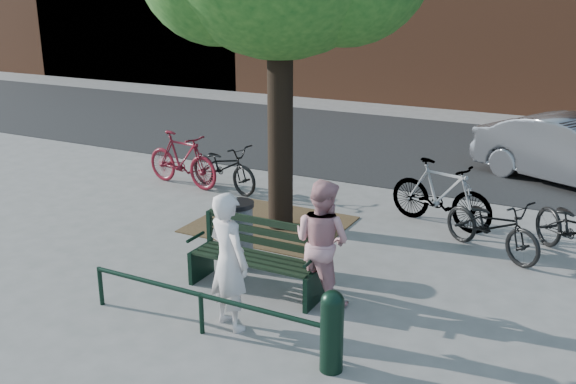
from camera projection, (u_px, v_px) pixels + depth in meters
The scene contains 14 objects.
ground at pixel (255, 291), 8.32m from camera, with size 90.00×90.00×0.00m, color gray.
dirt_pit at pixel (270, 224), 10.62m from camera, with size 2.40×2.00×0.02m, color brown.
road at pixel (432, 149), 15.50m from camera, with size 40.00×7.00×0.01m, color black.
park_bench at pixel (258, 255), 8.24m from camera, with size 1.74×0.54×0.97m.
guard_railing at pixel (201, 301), 7.18m from camera, with size 3.06×0.06×0.51m.
person_left at pixel (229, 261), 7.22m from camera, with size 0.59×0.39×1.63m, color silver.
person_right at pixel (322, 242), 7.83m from camera, with size 0.77×0.60×1.59m, color #C18489.
bollard at pixel (332, 328), 6.46m from camera, with size 0.24×0.24×0.90m.
litter_bin at pixel (238, 233), 8.95m from camera, with size 0.46×0.46×0.94m.
bicycle_a at pixel (224, 167), 12.32m from camera, with size 0.62×1.76×0.93m, color black.
bicycle_b at pixel (182, 159), 12.56m from camera, with size 0.50×1.78×1.07m, color maroon.
bicycle_c at pixel (492, 225), 9.35m from camera, with size 0.59×1.69×0.89m, color black.
bicycle_d at pixel (441, 194), 10.44m from camera, with size 0.51×1.82×1.09m, color gray.
bicycle_e at pixel (576, 230), 9.07m from camera, with size 0.63×1.82×0.95m, color black.
Camera 1 is at (3.85, -6.49, 3.77)m, focal length 40.00 mm.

